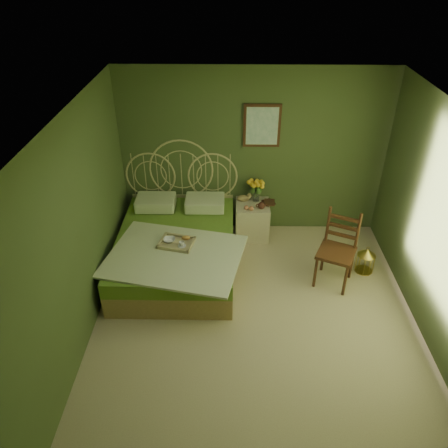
{
  "coord_description": "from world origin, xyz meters",
  "views": [
    {
      "loc": [
        -0.33,
        -3.85,
        3.99
      ],
      "look_at": [
        -0.41,
        1.0,
        0.84
      ],
      "focal_mm": 35.0,
      "sensor_mm": 36.0,
      "label": 1
    }
  ],
  "objects_px": {
    "chair": "(336,244)",
    "birdcage": "(365,260)",
    "bed": "(177,245)",
    "nightstand": "(253,216)"
  },
  "relations": [
    {
      "from": "chair",
      "to": "birdcage",
      "type": "bearing_deg",
      "value": 42.57
    },
    {
      "from": "chair",
      "to": "bed",
      "type": "bearing_deg",
      "value": -162.92
    },
    {
      "from": "birdcage",
      "to": "chair",
      "type": "bearing_deg",
      "value": -161.95
    },
    {
      "from": "bed",
      "to": "nightstand",
      "type": "height_order",
      "value": "bed"
    },
    {
      "from": "nightstand",
      "to": "chair",
      "type": "xyz_separation_m",
      "value": [
        1.07,
        -1.06,
        0.23
      ]
    },
    {
      "from": "chair",
      "to": "birdcage",
      "type": "relative_size",
      "value": 2.78
    },
    {
      "from": "bed",
      "to": "nightstand",
      "type": "bearing_deg",
      "value": 34.74
    },
    {
      "from": "nightstand",
      "to": "birdcage",
      "type": "height_order",
      "value": "nightstand"
    },
    {
      "from": "nightstand",
      "to": "chair",
      "type": "distance_m",
      "value": 1.52
    },
    {
      "from": "bed",
      "to": "nightstand",
      "type": "relative_size",
      "value": 2.43
    }
  ]
}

